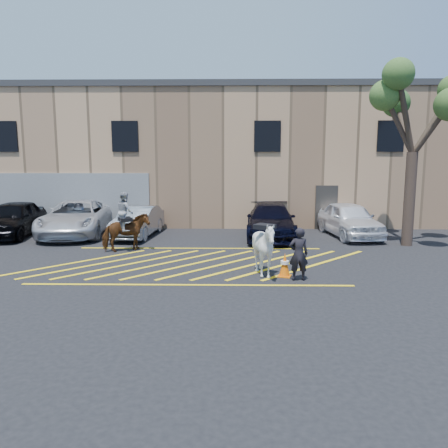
{
  "coord_description": "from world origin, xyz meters",
  "views": [
    {
      "loc": [
        1.27,
        -14.8,
        3.63
      ],
      "look_at": [
        1.0,
        0.2,
        1.3
      ],
      "focal_mm": 35.0,
      "sensor_mm": 36.0,
      "label": 1
    }
  ],
  "objects_px": {
    "car_silver_sedan": "(138,222)",
    "car_white_suv": "(349,219)",
    "car_white_pickup": "(77,218)",
    "saddled_white": "(264,248)",
    "car_black_suv": "(13,219)",
    "traffic_cone": "(285,265)",
    "mounted_bay": "(126,227)",
    "tree": "(415,103)",
    "handler": "(299,254)",
    "car_blue_suv": "(271,221)"
  },
  "relations": [
    {
      "from": "car_blue_suv",
      "to": "car_white_suv",
      "type": "relative_size",
      "value": 1.13
    },
    {
      "from": "car_silver_sedan",
      "to": "car_white_suv",
      "type": "height_order",
      "value": "car_white_suv"
    },
    {
      "from": "car_blue_suv",
      "to": "traffic_cone",
      "type": "relative_size",
      "value": 7.13
    },
    {
      "from": "car_silver_sedan",
      "to": "tree",
      "type": "bearing_deg",
      "value": -3.55
    },
    {
      "from": "car_silver_sedan",
      "to": "saddled_white",
      "type": "distance_m",
      "value": 8.45
    },
    {
      "from": "car_white_suv",
      "to": "saddled_white",
      "type": "xyz_separation_m",
      "value": [
        -4.37,
        -6.81,
        0.09
      ]
    },
    {
      "from": "car_white_pickup",
      "to": "traffic_cone",
      "type": "bearing_deg",
      "value": -44.2
    },
    {
      "from": "car_black_suv",
      "to": "car_white_suv",
      "type": "xyz_separation_m",
      "value": [
        15.39,
        0.24,
        -0.03
      ]
    },
    {
      "from": "car_white_pickup",
      "to": "mounted_bay",
      "type": "xyz_separation_m",
      "value": [
        3.14,
        -3.49,
        0.13
      ]
    },
    {
      "from": "handler",
      "to": "saddled_white",
      "type": "distance_m",
      "value": 1.07
    },
    {
      "from": "car_white_pickup",
      "to": "car_black_suv",
      "type": "bearing_deg",
      "value": -178.02
    },
    {
      "from": "car_blue_suv",
      "to": "saddled_white",
      "type": "height_order",
      "value": "saddled_white"
    },
    {
      "from": "car_white_suv",
      "to": "traffic_cone",
      "type": "distance_m",
      "value": 7.82
    },
    {
      "from": "handler",
      "to": "saddled_white",
      "type": "height_order",
      "value": "saddled_white"
    },
    {
      "from": "car_white_suv",
      "to": "mounted_bay",
      "type": "bearing_deg",
      "value": -167.71
    },
    {
      "from": "handler",
      "to": "mounted_bay",
      "type": "relative_size",
      "value": 0.69
    },
    {
      "from": "handler",
      "to": "tree",
      "type": "distance_m",
      "value": 8.88
    },
    {
      "from": "mounted_bay",
      "to": "car_white_pickup",
      "type": "bearing_deg",
      "value": 131.95
    },
    {
      "from": "car_white_pickup",
      "to": "tree",
      "type": "relative_size",
      "value": 0.79
    },
    {
      "from": "mounted_bay",
      "to": "saddled_white",
      "type": "height_order",
      "value": "mounted_bay"
    },
    {
      "from": "car_white_suv",
      "to": "car_silver_sedan",
      "type": "bearing_deg",
      "value": 174.05
    },
    {
      "from": "traffic_cone",
      "to": "car_blue_suv",
      "type": "bearing_deg",
      "value": 88.83
    },
    {
      "from": "car_silver_sedan",
      "to": "car_white_suv",
      "type": "bearing_deg",
      "value": 6.61
    },
    {
      "from": "car_white_suv",
      "to": "saddled_white",
      "type": "bearing_deg",
      "value": -129.95
    },
    {
      "from": "saddled_white",
      "to": "traffic_cone",
      "type": "relative_size",
      "value": 2.84
    },
    {
      "from": "car_silver_sedan",
      "to": "traffic_cone",
      "type": "relative_size",
      "value": 5.71
    },
    {
      "from": "car_black_suv",
      "to": "tree",
      "type": "relative_size",
      "value": 0.65
    },
    {
      "from": "car_white_suv",
      "to": "traffic_cone",
      "type": "bearing_deg",
      "value": -125.96
    },
    {
      "from": "car_silver_sedan",
      "to": "traffic_cone",
      "type": "bearing_deg",
      "value": -42.96
    },
    {
      "from": "saddled_white",
      "to": "car_blue_suv",
      "type": "bearing_deg",
      "value": 83.35
    },
    {
      "from": "car_blue_suv",
      "to": "car_white_suv",
      "type": "distance_m",
      "value": 3.63
    },
    {
      "from": "car_white_pickup",
      "to": "car_white_suv",
      "type": "distance_m",
      "value": 12.59
    },
    {
      "from": "car_white_pickup",
      "to": "saddled_white",
      "type": "xyz_separation_m",
      "value": [
        8.21,
        -6.95,
        0.07
      ]
    },
    {
      "from": "car_black_suv",
      "to": "car_white_pickup",
      "type": "height_order",
      "value": "car_black_suv"
    },
    {
      "from": "tree",
      "to": "car_blue_suv",
      "type": "bearing_deg",
      "value": 162.66
    },
    {
      "from": "car_silver_sedan",
      "to": "car_blue_suv",
      "type": "bearing_deg",
      "value": 4.47
    },
    {
      "from": "car_black_suv",
      "to": "car_silver_sedan",
      "type": "height_order",
      "value": "car_black_suv"
    },
    {
      "from": "car_black_suv",
      "to": "saddled_white",
      "type": "xyz_separation_m",
      "value": [
        11.01,
        -6.57,
        0.06
      ]
    },
    {
      "from": "car_white_pickup",
      "to": "traffic_cone",
      "type": "distance_m",
      "value": 11.27
    },
    {
      "from": "car_blue_suv",
      "to": "car_silver_sedan",
      "type": "bearing_deg",
      "value": -177.82
    },
    {
      "from": "car_white_pickup",
      "to": "car_blue_suv",
      "type": "relative_size",
      "value": 1.11
    },
    {
      "from": "car_white_pickup",
      "to": "mounted_bay",
      "type": "relative_size",
      "value": 2.51
    },
    {
      "from": "car_white_suv",
      "to": "handler",
      "type": "height_order",
      "value": "handler"
    },
    {
      "from": "handler",
      "to": "mounted_bay",
      "type": "height_order",
      "value": "mounted_bay"
    },
    {
      "from": "traffic_cone",
      "to": "car_white_pickup",
      "type": "bearing_deg",
      "value": 141.67
    },
    {
      "from": "car_white_suv",
      "to": "traffic_cone",
      "type": "height_order",
      "value": "car_white_suv"
    },
    {
      "from": "handler",
      "to": "traffic_cone",
      "type": "relative_size",
      "value": 2.17
    },
    {
      "from": "car_blue_suv",
      "to": "car_white_suv",
      "type": "height_order",
      "value": "car_white_suv"
    },
    {
      "from": "saddled_white",
      "to": "tree",
      "type": "distance_m",
      "value": 9.22
    },
    {
      "from": "car_black_suv",
      "to": "mounted_bay",
      "type": "height_order",
      "value": "mounted_bay"
    }
  ]
}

